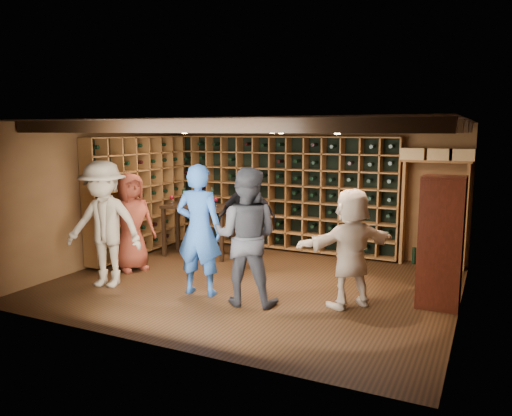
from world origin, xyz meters
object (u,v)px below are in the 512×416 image
at_px(man_blue_shirt, 199,230).
at_px(guest_khaki, 104,224).
at_px(man_grey_suit, 246,237).
at_px(display_cabinet, 441,245).
at_px(tasting_table, 198,212).
at_px(guest_red_floral, 131,222).
at_px(guest_woman_black, 247,220).
at_px(guest_beige, 351,248).

height_order(man_blue_shirt, guest_khaki, guest_khaki).
bearing_deg(man_grey_suit, display_cabinet, -168.68).
bearing_deg(guest_khaki, tasting_table, 71.72).
bearing_deg(guest_red_floral, guest_woman_black, -35.31).
relative_size(man_blue_shirt, man_grey_suit, 1.01).
distance_m(display_cabinet, tasting_table, 4.53).
bearing_deg(guest_khaki, guest_beige, 0.39).
distance_m(guest_red_floral, tasting_table, 1.42).
relative_size(guest_red_floral, tasting_table, 1.23).
relative_size(display_cabinet, guest_khaki, 0.91).
relative_size(man_grey_suit, tasting_table, 1.39).
bearing_deg(display_cabinet, tasting_table, 167.65).
bearing_deg(guest_beige, man_blue_shirt, -37.14).
xyz_separation_m(man_blue_shirt, guest_red_floral, (-1.73, 0.59, -0.12)).
height_order(man_blue_shirt, tasting_table, man_blue_shirt).
height_order(guest_red_floral, guest_beige, guest_red_floral).
bearing_deg(display_cabinet, man_blue_shirt, -163.36).
bearing_deg(tasting_table, guest_beige, -29.74).
bearing_deg(man_blue_shirt, guest_red_floral, -27.65).
bearing_deg(man_grey_suit, tasting_table, -56.38).
distance_m(display_cabinet, guest_red_floral, 4.94).
distance_m(display_cabinet, man_grey_suit, 2.61).
distance_m(man_grey_suit, tasting_table, 2.84).
relative_size(display_cabinet, tasting_table, 1.29).
xyz_separation_m(display_cabinet, guest_beige, (-1.08, -0.52, -0.04)).
bearing_deg(display_cabinet, guest_woman_black, 169.54).
distance_m(man_grey_suit, guest_red_floral, 2.61).
distance_m(guest_beige, tasting_table, 3.66).
xyz_separation_m(guest_woman_black, guest_khaki, (-1.52, -1.83, 0.11)).
relative_size(display_cabinet, guest_beige, 1.08).
bearing_deg(guest_khaki, man_grey_suit, -5.53).
height_order(guest_woman_black, guest_beige, guest_woman_black).
height_order(man_blue_shirt, guest_beige, man_blue_shirt).
height_order(man_blue_shirt, guest_red_floral, man_blue_shirt).
xyz_separation_m(display_cabinet, guest_red_floral, (-4.93, -0.36, -0.02)).
height_order(guest_khaki, tasting_table, guest_khaki).
xyz_separation_m(guest_khaki, tasting_table, (0.29, 2.21, -0.11)).
bearing_deg(tasting_table, guest_khaki, -103.16).
bearing_deg(guest_red_floral, display_cabinet, -59.90).
height_order(display_cabinet, tasting_table, display_cabinet).
distance_m(guest_red_floral, guest_woman_black, 1.98).
bearing_deg(man_blue_shirt, display_cabinet, -172.01).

